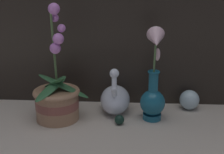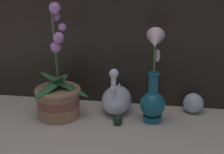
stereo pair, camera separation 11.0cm
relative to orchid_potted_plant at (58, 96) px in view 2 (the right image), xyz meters
The scene contains 6 objects.
ground_plane 0.27m from the orchid_potted_plant, 30.16° to the right, with size 2.80×2.80×0.00m, color #BCB2A3.
orchid_potted_plant is the anchor object (origin of this frame).
swan_figurine 0.22m from the orchid_potted_plant, 19.73° to the left, with size 0.11×0.19×0.19m.
blue_vase 0.35m from the orchid_potted_plant, ahead, with size 0.09×0.12×0.34m.
glass_sphere 0.51m from the orchid_potted_plant, 13.35° to the left, with size 0.08×0.08×0.08m.
glass_bauble 0.24m from the orchid_potted_plant, ahead, with size 0.04×0.04×0.04m.
Camera 2 is at (0.14, -0.89, 0.51)m, focal length 50.00 mm.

